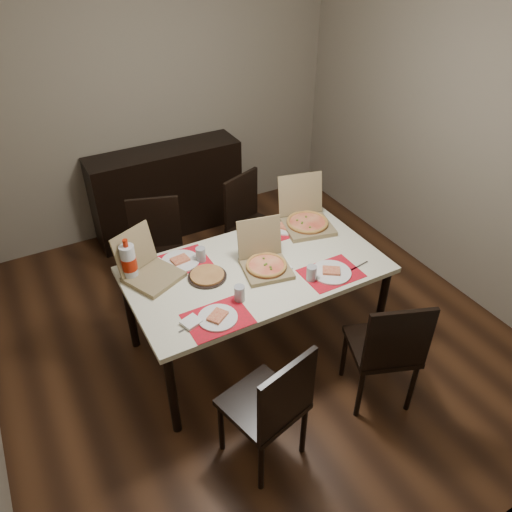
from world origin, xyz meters
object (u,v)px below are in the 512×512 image
object	(u,v)px
chair_far_right	(251,221)
dining_table	(256,275)
chair_far_left	(158,249)
pizza_box_center	(265,262)
soda_bottle	(129,262)
sideboard	(168,191)
dip_bowl	(247,252)
chair_near_left	(271,405)
chair_near_right	(387,348)

from	to	relation	value
chair_far_right	dining_table	bearing A→B (deg)	-116.39
dining_table	chair_far_left	world-z (taller)	chair_far_left
pizza_box_center	soda_bottle	size ratio (longest dim) A/B	1.29
soda_bottle	dining_table	bearing A→B (deg)	-20.83
sideboard	chair_far_right	world-z (taller)	chair_far_right
dining_table	dip_bowl	size ratio (longest dim) A/B	14.57
dip_bowl	chair_near_left	bearing A→B (deg)	-111.42
dining_table	dip_bowl	distance (m)	0.20
pizza_box_center	dip_bowl	xyz separation A→B (m)	(-0.03, 0.21, -0.04)
sideboard	dip_bowl	distance (m)	1.76
dining_table	pizza_box_center	world-z (taller)	pizza_box_center
dining_table	chair_near_right	distance (m)	1.02
chair_near_left	pizza_box_center	distance (m)	1.03
soda_bottle	chair_far_left	bearing A→B (deg)	57.75
chair_far_right	soda_bottle	distance (m)	1.44
sideboard	chair_far_right	bearing A→B (deg)	-67.02
dip_bowl	sideboard	bearing A→B (deg)	90.09
sideboard	chair_far_left	world-z (taller)	chair_far_left
dining_table	chair_far_right	xyz separation A→B (m)	(0.45, 0.90, -0.17)
pizza_box_center	soda_bottle	xyz separation A→B (m)	(-0.86, 0.34, 0.08)
chair_near_right	dip_bowl	distance (m)	1.18
chair_near_right	chair_far_right	distance (m)	1.79
chair_far_left	pizza_box_center	size ratio (longest dim) A/B	2.27
pizza_box_center	chair_far_left	bearing A→B (deg)	118.23
chair_far_right	soda_bottle	size ratio (longest dim) A/B	2.94
sideboard	chair_near_left	xyz separation A→B (m)	(-0.42, -2.82, 0.06)
chair_far_right	soda_bottle	bearing A→B (deg)	-154.59
dip_bowl	pizza_box_center	bearing A→B (deg)	-82.85
dining_table	chair_far_right	size ratio (longest dim) A/B	1.94
sideboard	chair_near_right	world-z (taller)	chair_near_right
dining_table	chair_far_right	world-z (taller)	chair_far_right
chair_near_left	chair_far_right	distance (m)	2.01
chair_far_left	soda_bottle	size ratio (longest dim) A/B	2.94
chair_near_left	sideboard	bearing A→B (deg)	81.43
dining_table	pizza_box_center	size ratio (longest dim) A/B	4.40
sideboard	pizza_box_center	distance (m)	1.97
dining_table	dip_bowl	xyz separation A→B (m)	(0.03, 0.18, 0.08)
chair_far_left	soda_bottle	world-z (taller)	soda_bottle
chair_far_left	soda_bottle	distance (m)	0.78
soda_bottle	chair_far_right	bearing A→B (deg)	25.41
pizza_box_center	dining_table	bearing A→B (deg)	146.72
sideboard	soda_bottle	world-z (taller)	soda_bottle
dining_table	chair_far_left	size ratio (longest dim) A/B	1.94
sideboard	soda_bottle	distance (m)	1.85
chair_far_right	pizza_box_center	distance (m)	1.06
dining_table	chair_far_left	xyz separation A→B (m)	(-0.44, 0.89, -0.17)
chair_near_right	chair_far_left	distance (m)	2.00
chair_far_right	pizza_box_center	bearing A→B (deg)	-112.89
chair_far_left	chair_far_right	bearing A→B (deg)	1.11
chair_near_right	dip_bowl	bearing A→B (deg)	113.04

